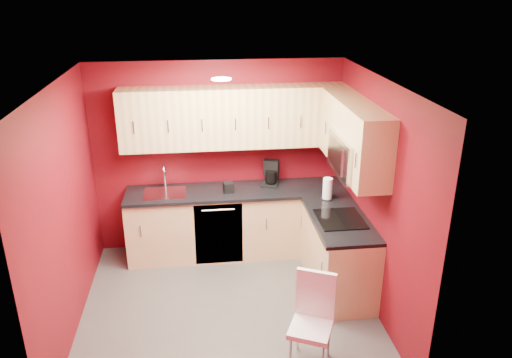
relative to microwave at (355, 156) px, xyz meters
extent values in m
plane|color=#4A4745|center=(-1.39, -0.20, -1.66)|extent=(3.20, 3.20, 0.00)
plane|color=white|center=(-1.39, -0.20, 0.84)|extent=(3.20, 3.20, 0.00)
plane|color=maroon|center=(-1.39, 1.30, -0.41)|extent=(3.20, 0.00, 3.20)
plane|color=maroon|center=(-1.39, -1.70, -0.41)|extent=(3.20, 0.00, 3.20)
plane|color=maroon|center=(-2.99, -0.20, -0.41)|extent=(0.00, 3.00, 3.00)
plane|color=maroon|center=(0.21, -0.20, -0.41)|extent=(0.00, 3.00, 3.00)
cube|color=#E3BF81|center=(-1.19, 1.00, -1.22)|extent=(2.80, 0.60, 0.87)
cube|color=#E3BF81|center=(-0.09, 0.05, -1.22)|extent=(0.60, 1.30, 0.87)
cube|color=black|center=(-1.19, 0.99, -0.77)|extent=(2.80, 0.63, 0.04)
cube|color=black|center=(-0.11, 0.04, -0.77)|extent=(0.63, 1.27, 0.04)
cube|color=#D9BC7B|center=(-1.19, 1.13, 0.17)|extent=(2.80, 0.35, 0.75)
cube|color=#D9BC7B|center=(0.03, 0.67, 0.17)|extent=(0.35, 0.57, 0.75)
cube|color=#D9BC7B|center=(0.03, -0.49, 0.17)|extent=(0.35, 0.22, 0.75)
cube|color=#D9BC7B|center=(0.03, 0.00, 0.38)|extent=(0.35, 0.76, 0.33)
cube|color=silver|center=(0.01, 0.00, 0.00)|extent=(0.40, 0.76, 0.42)
cube|color=black|center=(-0.18, 0.00, 0.00)|extent=(0.02, 0.62, 0.33)
cylinder|color=silver|center=(-0.20, -0.23, 0.00)|extent=(0.02, 0.02, 0.29)
cube|color=black|center=(-0.11, 0.00, -0.74)|extent=(0.50, 0.55, 0.01)
cube|color=silver|center=(-2.09, 0.98, -0.75)|extent=(0.52, 0.42, 0.02)
cylinder|color=silver|center=(-2.09, 1.18, -0.62)|extent=(0.02, 0.02, 0.26)
torus|color=silver|center=(-2.09, 1.11, -0.49)|extent=(0.02, 0.16, 0.16)
cylinder|color=silver|center=(-2.09, 1.04, -0.55)|extent=(0.02, 0.02, 0.12)
cube|color=black|center=(-1.44, 0.71, -1.22)|extent=(0.60, 0.02, 0.82)
cylinder|color=white|center=(-1.39, 0.10, 0.82)|extent=(0.20, 0.20, 0.01)
camera|label=1|loc=(-1.65, -4.85, 1.74)|focal=35.00mm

